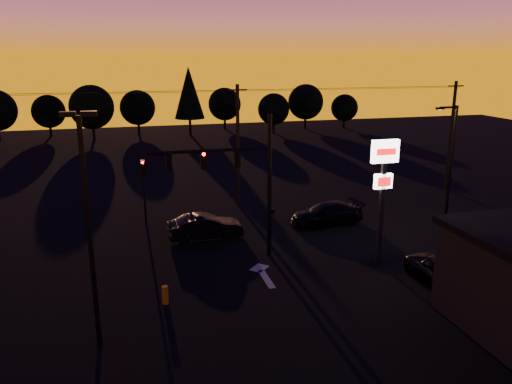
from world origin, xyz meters
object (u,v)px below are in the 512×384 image
pylon_sign (383,175)px  car_right (327,214)px  traffic_signal_mast (241,172)px  suv_parked (444,274)px  car_mid (205,227)px  bollard (165,295)px  streetlight (450,162)px  secondary_signal (144,182)px  parking_lot_light (88,217)px

pylon_sign → car_right: (-0.23, 6.72, -4.19)m
traffic_signal_mast → suv_parked: traffic_signal_mast is taller
car_mid → suv_parked: 14.05m
bollard → car_right: 14.29m
streetlight → car_right: 8.48m
pylon_sign → car_mid: pylon_sign is taller
suv_parked → pylon_sign: bearing=116.5°
streetlight → car_mid: (-15.47, 2.08, -3.66)m
secondary_signal → streetlight: size_ratio=0.54×
bollard → car_mid: size_ratio=0.19×
secondary_signal → parking_lot_light: (-2.50, -14.49, 2.41)m
bollard → streetlight: bearing=17.3°
pylon_sign → bollard: size_ratio=7.88×
car_mid → suv_parked: car_mid is taller
bollard → suv_parked: suv_parked is taller
pylon_sign → streetlight: (6.91, 4.00, -0.49)m
parking_lot_light → suv_parked: 16.97m
streetlight → bollard: 19.90m
secondary_signal → streetlight: (18.91, -5.99, 1.56)m
streetlight → car_mid: size_ratio=1.74×
traffic_signal_mast → parking_lot_light: bearing=-136.6°
traffic_signal_mast → secondary_signal: 9.19m
traffic_signal_mast → streetlight: 14.10m
pylon_sign → suv_parked: pylon_sign is taller
streetlight → car_mid: 16.03m
car_mid → suv_parked: bearing=-134.6°
suv_parked → streetlight: bearing=54.3°
streetlight → bollard: bearing=-162.7°
pylon_sign → suv_parked: size_ratio=1.51×
bollard → suv_parked: size_ratio=0.19×
traffic_signal_mast → car_mid: traffic_signal_mast is taller
secondary_signal → pylon_sign: bearing=-39.8°
pylon_sign → car_right: bearing=91.9°
secondary_signal → bollard: bearing=-88.5°
streetlight → car_right: (-7.14, 2.72, -3.70)m
pylon_sign → bollard: pylon_sign is taller
traffic_signal_mast → bollard: (-4.60, -4.30, -4.50)m
traffic_signal_mast → parking_lot_light: (-7.40, -6.99, 0.33)m
pylon_sign → car_mid: 11.30m
parking_lot_light → bollard: (2.80, 2.69, -4.84)m
secondary_signal → traffic_signal_mast: bearing=-56.8°
car_right → suv_parked: car_right is taller
car_right → pylon_sign: bearing=-4.0°
car_mid → bollard: bearing=156.3°
secondary_signal → streetlight: bearing=-17.6°
streetlight → car_right: streetlight is taller
parking_lot_light → bollard: parking_lot_light is taller
suv_parked → secondary_signal: bearing=134.7°
traffic_signal_mast → streetlight: size_ratio=1.07×
bollard → traffic_signal_mast: bearing=43.1°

